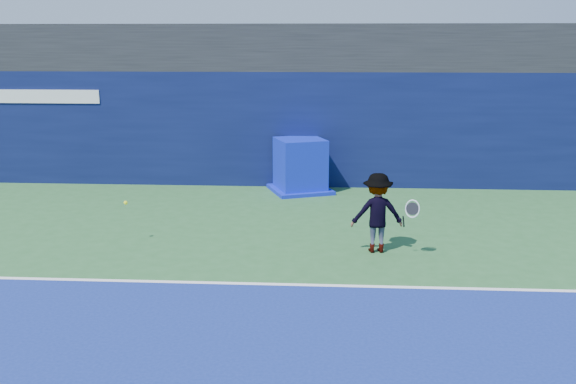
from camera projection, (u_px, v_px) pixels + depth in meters
The scene contains 7 objects.
ground at pixel (217, 381), 7.32m from camera, with size 80.00×80.00×0.00m, color #2A5F2E.
baseline at pixel (249, 284), 10.24m from camera, with size 24.00×0.10×0.01m, color white.
stadium_band at pixel (284, 47), 17.66m from camera, with size 36.00×3.00×1.20m, color black.
back_wall_assembly at pixel (281, 128), 17.17m from camera, with size 36.00×1.03×3.00m.
equipment_cart at pixel (300, 167), 16.39m from camera, with size 1.83×1.83×1.36m.
tennis_player at pixel (377, 213), 11.67m from camera, with size 1.22×0.69×1.47m.
tennis_ball at pixel (126, 203), 12.19m from camera, with size 0.07×0.07×0.07m.
Camera 1 is at (1.22, -6.56, 3.81)m, focal length 40.00 mm.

